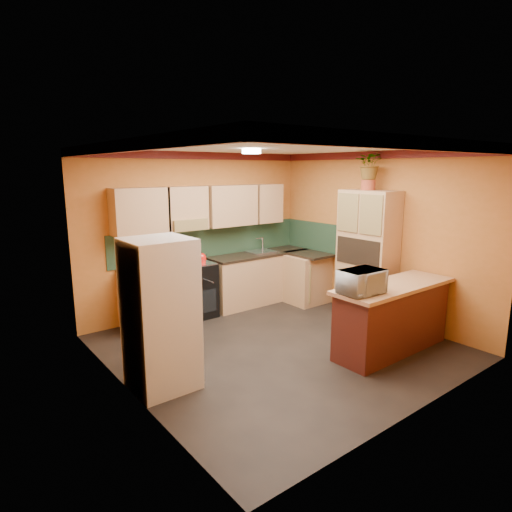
{
  "coord_description": "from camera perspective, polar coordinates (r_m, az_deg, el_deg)",
  "views": [
    {
      "loc": [
        -3.67,
        -4.21,
        2.42
      ],
      "look_at": [
        -0.04,
        0.45,
        1.22
      ],
      "focal_mm": 30.0,
      "sensor_mm": 36.0,
      "label": 1
    }
  ],
  "objects": [
    {
      "name": "room_shell",
      "position": [
        5.82,
        1.48,
        8.24
      ],
      "size": [
        4.24,
        4.24,
        2.72
      ],
      "color": "black",
      "rests_on": "ground"
    },
    {
      "name": "base_cabinets_back",
      "position": [
        7.5,
        -3.96,
        -3.83
      ],
      "size": [
        3.65,
        0.6,
        0.88
      ],
      "primitive_type": "cube",
      "color": "tan",
      "rests_on": "ground"
    },
    {
      "name": "countertop_back",
      "position": [
        7.39,
        -4.01,
        -0.39
      ],
      "size": [
        3.65,
        0.62,
        0.04
      ],
      "primitive_type": "cube",
      "color": "black",
      "rests_on": "base_cabinets_back"
    },
    {
      "name": "stove",
      "position": [
        7.18,
        -8.12,
        -4.49
      ],
      "size": [
        0.58,
        0.58,
        0.91
      ],
      "primitive_type": "cube",
      "color": "black",
      "rests_on": "ground"
    },
    {
      "name": "kettle",
      "position": [
        7.06,
        -7.33,
        -0.19
      ],
      "size": [
        0.2,
        0.2,
        0.18
      ],
      "primitive_type": null,
      "rotation": [
        0.0,
        0.0,
        -0.17
      ],
      "color": "red",
      "rests_on": "stove"
    },
    {
      "name": "sink",
      "position": [
        7.84,
        0.69,
        0.58
      ],
      "size": [
        0.48,
        0.4,
        0.03
      ],
      "primitive_type": "cube",
      "color": "silver",
      "rests_on": "countertop_back"
    },
    {
      "name": "base_cabinets_right",
      "position": [
        7.95,
        7.09,
        -3.0
      ],
      "size": [
        0.6,
        0.8,
        0.88
      ],
      "primitive_type": "cube",
      "color": "tan",
      "rests_on": "ground"
    },
    {
      "name": "countertop_right",
      "position": [
        7.85,
        7.17,
        0.25
      ],
      "size": [
        0.62,
        0.8,
        0.04
      ],
      "primitive_type": "cube",
      "color": "black",
      "rests_on": "base_cabinets_right"
    },
    {
      "name": "fridge",
      "position": [
        4.86,
        -12.64,
        -7.64
      ],
      "size": [
        0.68,
        0.66,
        1.7
      ],
      "primitive_type": "cube",
      "color": "silver",
      "rests_on": "ground"
    },
    {
      "name": "pantry",
      "position": [
        7.06,
        14.59,
        -0.05
      ],
      "size": [
        0.48,
        0.9,
        2.1
      ],
      "primitive_type": "cube",
      "color": "tan",
      "rests_on": "ground"
    },
    {
      "name": "fern_pot",
      "position": [
        6.96,
        14.73,
        9.16
      ],
      "size": [
        0.22,
        0.22,
        0.16
      ],
      "primitive_type": "cylinder",
      "color": "#9A3E25",
      "rests_on": "pantry"
    },
    {
      "name": "fern",
      "position": [
        6.96,
        14.87,
        11.85
      ],
      "size": [
        0.52,
        0.48,
        0.49
      ],
      "primitive_type": "imported",
      "rotation": [
        0.0,
        0.0,
        0.23
      ],
      "color": "tan",
      "rests_on": "fern_pot"
    },
    {
      "name": "breakfast_bar",
      "position": [
        6.08,
        17.71,
        -8.06
      ],
      "size": [
        1.8,
        0.55,
        0.88
      ],
      "primitive_type": "cube",
      "color": "#552713",
      "rests_on": "ground"
    },
    {
      "name": "bar_top",
      "position": [
        5.95,
        17.98,
        -3.83
      ],
      "size": [
        1.9,
        0.65,
        0.05
      ],
      "primitive_type": "cube",
      "color": "tan",
      "rests_on": "breakfast_bar"
    },
    {
      "name": "microwave",
      "position": [
        5.36,
        13.91,
        -3.33
      ],
      "size": [
        0.55,
        0.39,
        0.3
      ],
      "primitive_type": "imported",
      "rotation": [
        0.0,
        0.0,
        -0.05
      ],
      "color": "silver",
      "rests_on": "bar_top"
    }
  ]
}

